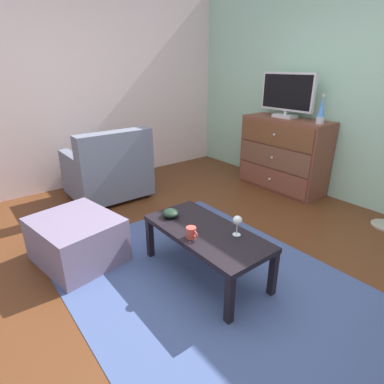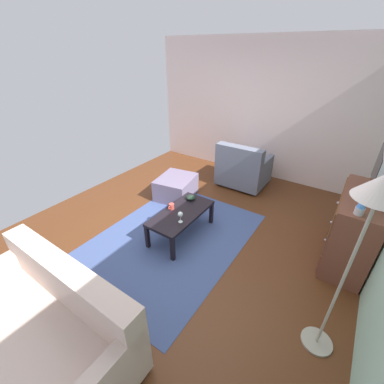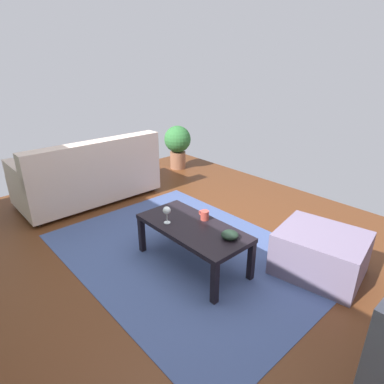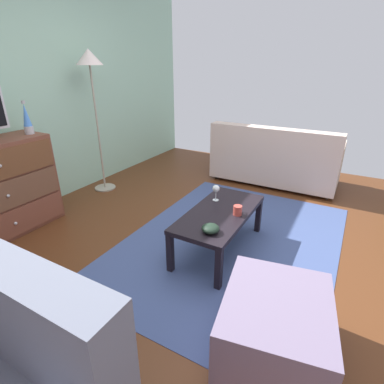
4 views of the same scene
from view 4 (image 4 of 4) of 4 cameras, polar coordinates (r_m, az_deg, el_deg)
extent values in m
cube|color=#562D17|center=(2.91, 2.37, -10.80)|extent=(5.84, 4.93, 0.05)
cube|color=#9CCAAE|center=(3.94, -28.91, 16.62)|extent=(5.84, 0.12, 2.65)
cube|color=#3E4F7F|center=(2.98, 7.63, -9.41)|extent=(2.60, 1.90, 0.01)
cube|color=brown|center=(3.40, -30.91, -5.12)|extent=(1.08, 0.02, 0.27)
sphere|color=silver|center=(3.38, -30.76, -5.19)|extent=(0.03, 0.03, 0.03)
cube|color=brown|center=(3.28, -31.97, -0.57)|extent=(1.08, 0.02, 0.27)
sphere|color=silver|center=(3.27, -31.82, -0.63)|extent=(0.03, 0.03, 0.03)
sphere|color=silver|center=(3.18, -32.94, 4.23)|extent=(0.03, 0.03, 0.03)
cylinder|color=#B7B7BC|center=(3.52, -28.81, 10.40)|extent=(0.09, 0.09, 0.08)
cone|color=#4C8CE5|center=(3.50, -29.29, 12.77)|extent=(0.08, 0.08, 0.22)
cylinder|color=#B7B7BC|center=(3.48, -29.71, 14.76)|extent=(0.04, 0.04, 0.03)
cube|color=black|center=(2.50, -4.22, -11.55)|extent=(0.05, 0.05, 0.36)
cube|color=black|center=(3.25, 5.26, -2.81)|extent=(0.05, 0.05, 0.36)
cube|color=black|center=(2.33, 5.14, -14.55)|extent=(0.05, 0.05, 0.36)
cube|color=black|center=(3.12, 12.63, -4.49)|extent=(0.05, 0.05, 0.36)
cube|color=black|center=(2.68, 5.36, -4.08)|extent=(1.04, 0.50, 0.04)
cylinder|color=silver|center=(2.88, 4.50, -1.53)|extent=(0.06, 0.06, 0.00)
cylinder|color=silver|center=(2.86, 4.53, -0.67)|extent=(0.01, 0.01, 0.09)
sphere|color=silver|center=(2.83, 4.58, 0.68)|extent=(0.07, 0.07, 0.07)
cylinder|color=#B44238|center=(2.61, 8.75, -3.50)|extent=(0.08, 0.08, 0.08)
torus|color=#B44238|center=(2.65, 9.14, -2.98)|extent=(0.05, 0.01, 0.05)
ellipsoid|color=black|center=(2.34, 3.57, -6.99)|extent=(0.14, 0.14, 0.06)
cylinder|color=#332319|center=(4.84, 25.39, 2.01)|extent=(0.05, 0.05, 0.05)
cylinder|color=#332319|center=(5.14, 7.95, 5.30)|extent=(0.05, 0.05, 0.05)
cylinder|color=#332319|center=(4.19, 24.48, -0.97)|extent=(0.05, 0.05, 0.05)
cylinder|color=#332319|center=(4.53, 4.70, 2.95)|extent=(0.05, 0.05, 0.05)
cube|color=beige|center=(4.54, 15.68, 5.02)|extent=(0.85, 1.72, 0.38)
cube|color=beige|center=(4.13, 15.12, 8.99)|extent=(0.20, 1.72, 0.41)
cube|color=beige|center=(4.36, 26.34, 6.65)|extent=(0.81, 0.12, 0.20)
cube|color=beige|center=(4.70, 6.48, 10.02)|extent=(0.81, 0.12, 0.20)
cylinder|color=#332319|center=(2.16, -30.09, -27.94)|extent=(0.05, 0.05, 0.05)
cube|color=slate|center=(1.48, -27.77, -20.83)|extent=(0.20, 0.90, 0.47)
cube|color=slate|center=(1.97, 15.59, -23.62)|extent=(0.79, 0.71, 0.39)
cylinder|color=#A59E8C|center=(4.33, -16.32, 0.82)|extent=(0.28, 0.28, 0.02)
cylinder|color=#A59E8C|center=(4.11, -17.59, 11.11)|extent=(0.02, 0.02, 1.57)
cone|color=silver|center=(4.03, -19.23, 23.32)|extent=(0.32, 0.32, 0.18)
camera|label=1|loc=(3.79, 38.25, 18.27)|focal=29.10mm
camera|label=2|loc=(5.36, -2.09, 32.15)|focal=23.54mm
camera|label=3|loc=(2.64, -57.05, 16.77)|focal=30.30mm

